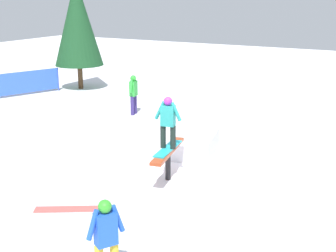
% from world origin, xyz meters
% --- Properties ---
extents(ground_plane, '(60.00, 60.00, 0.00)m').
position_xyz_m(ground_plane, '(0.00, 0.00, 0.00)').
color(ground_plane, white).
extents(rail_feature, '(2.09, 0.72, 0.81)m').
position_xyz_m(rail_feature, '(0.00, 0.00, 0.68)').
color(rail_feature, black).
rests_on(rail_feature, ground).
extents(snow_kicker_ramp, '(2.08, 1.85, 0.60)m').
position_xyz_m(snow_kicker_ramp, '(-2.08, -0.46, 0.30)').
color(snow_kicker_ramp, white).
rests_on(snow_kicker_ramp, ground).
extents(main_rider_on_rail, '(1.41, 0.71, 1.33)m').
position_xyz_m(main_rider_on_rail, '(0.00, 0.00, 1.47)').
color(main_rider_on_rail, '#21B2BF').
rests_on(main_rider_on_rail, rail_feature).
extents(bystander_blue, '(0.62, 0.41, 1.45)m').
position_xyz_m(bystander_blue, '(4.27, 1.23, 0.82)').
color(bystander_blue, gold).
rests_on(bystander_blue, ground).
extents(bystander_green, '(0.65, 0.28, 1.53)m').
position_xyz_m(bystander_green, '(-5.11, -4.34, 0.86)').
color(bystander_green, navy).
rests_on(bystander_green, ground).
extents(loose_snowboard_coral, '(1.03, 1.44, 0.02)m').
position_xyz_m(loose_snowboard_coral, '(2.54, -1.05, 0.01)').
color(loose_snowboard_coral, '#EC5C55').
rests_on(loose_snowboard_coral, ground).
extents(pine_tree_near, '(2.32, 2.32, 5.27)m').
position_xyz_m(pine_tree_near, '(-8.07, -9.37, 3.21)').
color(pine_tree_near, '#4C331E').
rests_on(pine_tree_near, ground).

